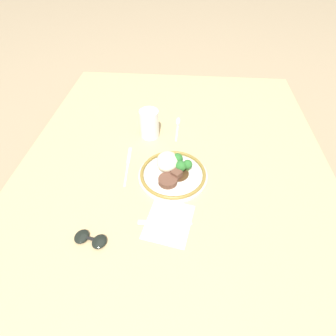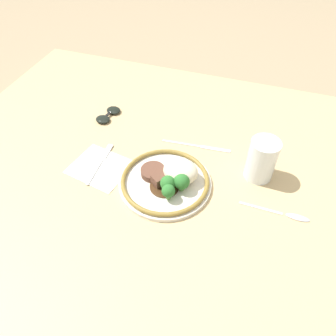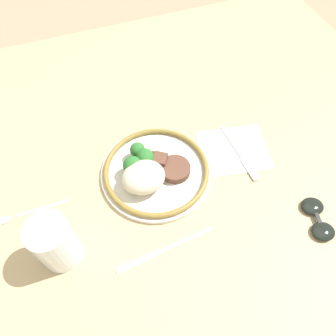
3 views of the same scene
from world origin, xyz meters
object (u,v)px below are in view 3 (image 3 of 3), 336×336
(plate, at_px, (153,172))
(spoon, at_px, (10,219))
(fork, at_px, (242,157))
(juice_glass, at_px, (55,244))
(knife, at_px, (162,251))
(sunglasses, at_px, (318,219))

(plate, height_order, spoon, plate)
(fork, relative_size, spoon, 0.97)
(spoon, bearing_deg, juice_glass, 130.24)
(plate, height_order, juice_glass, juice_glass)
(juice_glass, height_order, spoon, juice_glass)
(juice_glass, bearing_deg, spoon, -50.69)
(knife, relative_size, sunglasses, 1.95)
(fork, relative_size, knife, 0.80)
(spoon, bearing_deg, knife, 148.82)
(plate, bearing_deg, juice_glass, 26.03)
(fork, height_order, knife, fork)
(fork, xyz_separation_m, knife, (0.25, 0.15, -0.00))
(plate, xyz_separation_m, sunglasses, (-0.28, 0.22, -0.01))
(plate, height_order, sunglasses, plate)
(sunglasses, bearing_deg, juice_glass, -0.12)
(sunglasses, bearing_deg, knife, 3.57)
(plate, bearing_deg, spoon, -0.69)
(juice_glass, xyz_separation_m, knife, (-0.18, 0.06, -0.05))
(knife, bearing_deg, sunglasses, 166.77)
(juice_glass, relative_size, knife, 0.58)
(plate, distance_m, fork, 0.21)
(juice_glass, bearing_deg, fork, -168.87)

